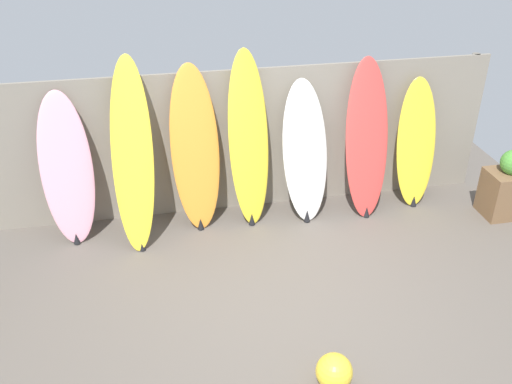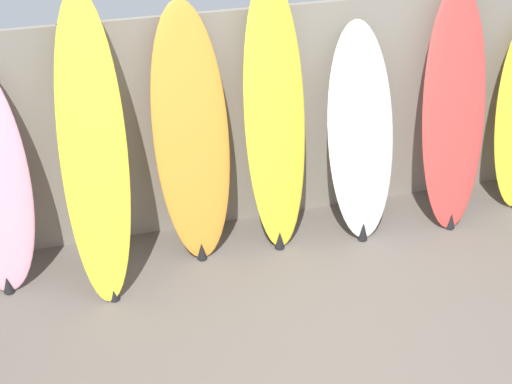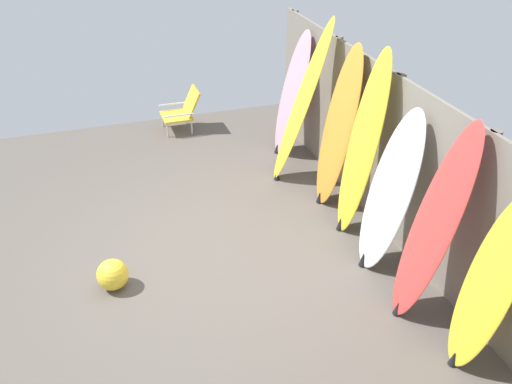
# 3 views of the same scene
# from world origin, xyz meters

# --- Properties ---
(fence_back) EXTENTS (6.08, 0.11, 1.80)m
(fence_back) POSITION_xyz_m (-0.00, 2.01, 0.90)
(fence_back) COLOR gray
(fence_back) RESTS_ON ground
(surfboard_yellow_1) EXTENTS (0.53, 0.79, 2.09)m
(surfboard_yellow_1) POSITION_xyz_m (-1.36, 1.55, 1.03)
(surfboard_yellow_1) COLOR yellow
(surfboard_yellow_1) RESTS_ON ground
(surfboard_orange_2) EXTENTS (0.59, 0.48, 1.95)m
(surfboard_orange_2) POSITION_xyz_m (-0.66, 1.72, 0.97)
(surfboard_orange_2) COLOR orange
(surfboard_orange_2) RESTS_ON ground
(surfboard_yellow_3) EXTENTS (0.52, 0.49, 2.08)m
(surfboard_yellow_3) POSITION_xyz_m (-0.04, 1.70, 1.03)
(surfboard_yellow_3) COLOR yellow
(surfboard_yellow_3) RESTS_ON ground
(surfboard_white_4) EXTENTS (0.62, 0.58, 1.70)m
(surfboard_white_4) POSITION_xyz_m (0.64, 1.67, 0.84)
(surfboard_white_4) COLOR white
(surfboard_white_4) RESTS_ON ground
(surfboard_red_5) EXTENTS (0.55, 0.57, 1.91)m
(surfboard_red_5) POSITION_xyz_m (1.40, 1.65, 0.94)
(surfboard_red_5) COLOR #D13D38
(surfboard_red_5) RESTS_ON ground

